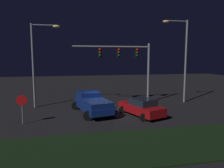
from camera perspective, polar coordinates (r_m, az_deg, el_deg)
ground_plane at (r=19.71m, az=-2.84°, el=-7.53°), size 80.00×80.00×0.00m
grass_median at (r=12.29m, az=3.21°, el=-16.54°), size 20.71×4.94×0.10m
pickup_truck at (r=19.26m, az=-5.42°, el=-4.85°), size 3.64×5.70×1.80m
car_sedan at (r=18.57m, az=7.87°, el=-6.16°), size 3.35×4.75×1.51m
traffic_signal_gantry at (r=22.96m, az=4.09°, el=6.89°), size 8.32×0.56×6.50m
street_lamp_left at (r=22.35m, az=-19.02°, el=7.32°), size 2.80×0.44×8.26m
street_lamp_right at (r=24.60m, az=18.07°, el=8.23°), size 2.92×0.44×8.97m
stop_sign at (r=17.16m, az=-22.96°, el=-4.94°), size 0.76×0.08×2.23m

